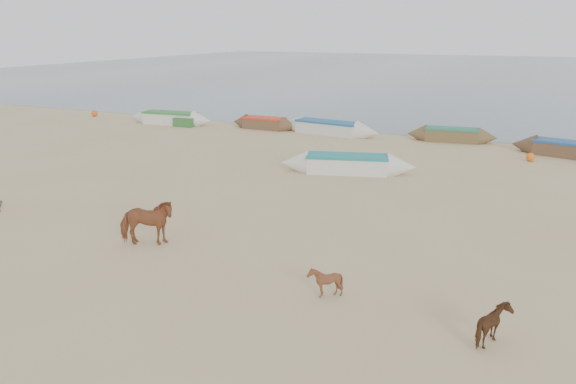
% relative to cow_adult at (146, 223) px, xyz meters
% --- Properties ---
extents(ground, '(140.00, 140.00, 0.00)m').
position_rel_cow_adult_xyz_m(ground, '(2.95, 0.15, -0.75)').
color(ground, tan).
rests_on(ground, ground).
extents(sea, '(160.00, 160.00, 0.00)m').
position_rel_cow_adult_xyz_m(sea, '(2.95, 82.15, -0.74)').
color(sea, slate).
rests_on(sea, ground).
extents(cow_adult, '(1.94, 1.48, 1.49)m').
position_rel_cow_adult_xyz_m(cow_adult, '(0.00, 0.00, 0.00)').
color(cow_adult, brown).
rests_on(cow_adult, ground).
extents(calf_front, '(0.81, 0.74, 0.82)m').
position_rel_cow_adult_xyz_m(calf_front, '(6.35, -0.97, -0.34)').
color(calf_front, brown).
rests_on(calf_front, ground).
extents(calf_right, '(0.84, 0.95, 0.89)m').
position_rel_cow_adult_xyz_m(calf_right, '(10.47, -1.58, -0.30)').
color(calf_right, '#52301A').
rests_on(calf_right, ground).
extents(near_canoe, '(6.53, 3.02, 0.86)m').
position_rel_cow_adult_xyz_m(near_canoe, '(2.68, 11.41, -0.32)').
color(near_canoe, silver).
rests_on(near_canoe, ground).
extents(waterline_canoes, '(46.09, 3.97, 0.88)m').
position_rel_cow_adult_xyz_m(waterline_canoes, '(4.79, 20.18, -0.33)').
color(waterline_canoes, silver).
rests_on(waterline_canoes, ground).
extents(beach_clutter, '(48.37, 5.47, 0.64)m').
position_rel_cow_adult_xyz_m(beach_clutter, '(7.61, 20.04, -0.45)').
color(beach_clutter, '#31682F').
rests_on(beach_clutter, ground).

